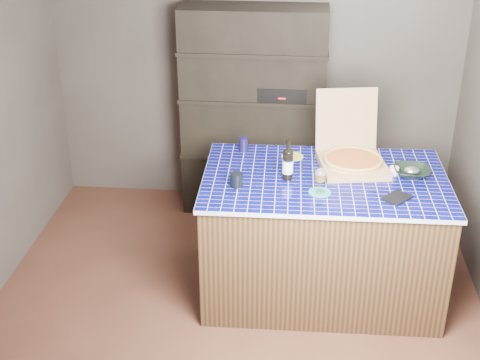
# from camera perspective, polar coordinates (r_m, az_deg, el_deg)

# --- Properties ---
(room) EXTENTS (3.50, 3.50, 3.50)m
(room) POSITION_cam_1_polar(r_m,az_deg,el_deg) (4.19, -0.48, 2.86)
(room) COLOR brown
(room) RESTS_ON ground
(shelving_unit) EXTENTS (1.20, 0.41, 1.80)m
(shelving_unit) POSITION_cam_1_polar(r_m,az_deg,el_deg) (5.73, 1.16, 5.80)
(shelving_unit) COLOR black
(shelving_unit) RESTS_ON floor
(kitchen_island) EXTENTS (1.69, 1.09, 0.91)m
(kitchen_island) POSITION_cam_1_polar(r_m,az_deg,el_deg) (4.81, 6.98, -4.68)
(kitchen_island) COLOR #4C371E
(kitchen_island) RESTS_ON floor
(pizza_box) EXTENTS (0.53, 0.61, 0.49)m
(pizza_box) POSITION_cam_1_polar(r_m,az_deg,el_deg) (4.75, 9.53, 1.89)
(pizza_box) COLOR tan
(pizza_box) RESTS_ON kitchen_island
(mead_bottle) EXTENTS (0.08, 0.08, 0.28)m
(mead_bottle) POSITION_cam_1_polar(r_m,az_deg,el_deg) (4.50, 4.10, 1.40)
(mead_bottle) COLOR black
(mead_bottle) RESTS_ON kitchen_island
(teal_trivet) EXTENTS (0.15, 0.15, 0.01)m
(teal_trivet) POSITION_cam_1_polar(r_m,az_deg,el_deg) (4.38, 6.82, -1.05)
(teal_trivet) COLOR teal
(teal_trivet) RESTS_ON kitchen_island
(wine_glass) EXTENTS (0.08, 0.08, 0.17)m
(wine_glass) POSITION_cam_1_polar(r_m,az_deg,el_deg) (4.33, 6.90, 0.35)
(wine_glass) COLOR white
(wine_glass) RESTS_ON teal_trivet
(tumbler) EXTENTS (0.08, 0.08, 0.09)m
(tumbler) POSITION_cam_1_polar(r_m,az_deg,el_deg) (4.42, -0.30, 0.01)
(tumbler) COLOR black
(tumbler) RESTS_ON kitchen_island
(dvd_case) EXTENTS (0.22, 0.22, 0.01)m
(dvd_case) POSITION_cam_1_polar(r_m,az_deg,el_deg) (4.39, 13.26, -1.48)
(dvd_case) COLOR black
(dvd_case) RESTS_ON kitchen_island
(bowl) EXTENTS (0.25, 0.25, 0.06)m
(bowl) POSITION_cam_1_polar(r_m,az_deg,el_deg) (4.71, 14.44, 0.68)
(bowl) COLOR black
(bowl) RESTS_ON kitchen_island
(foil_contents) EXTENTS (0.11, 0.09, 0.05)m
(foil_contents) POSITION_cam_1_polar(r_m,az_deg,el_deg) (4.71, 14.45, 0.79)
(foil_contents) COLOR silver
(foil_contents) RESTS_ON bowl
(white_jar) EXTENTS (0.06, 0.06, 0.06)m
(white_jar) POSITION_cam_1_polar(r_m,az_deg,el_deg) (4.71, 13.01, 0.78)
(white_jar) COLOR white
(white_jar) RESTS_ON kitchen_island
(navy_cup) EXTENTS (0.07, 0.07, 0.11)m
(navy_cup) POSITION_cam_1_polar(r_m,az_deg,el_deg) (4.93, 0.31, 3.06)
(navy_cup) COLOR black
(navy_cup) RESTS_ON kitchen_island
(green_trivet) EXTENTS (0.16, 0.16, 0.01)m
(green_trivet) POSITION_cam_1_polar(r_m,az_deg,el_deg) (4.87, 4.48, 2.02)
(green_trivet) COLOR #B2C229
(green_trivet) RESTS_ON kitchen_island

